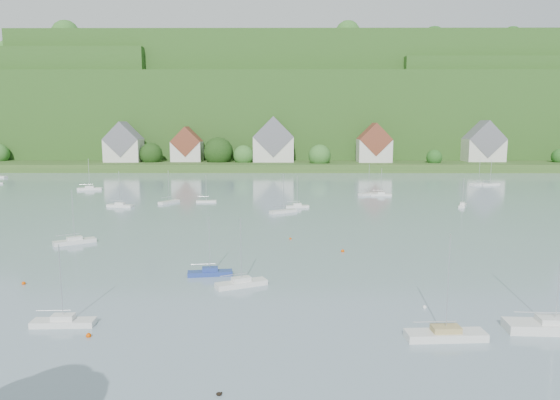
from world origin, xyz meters
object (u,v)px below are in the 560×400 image
near_sailboat_1 (210,272)px  near_sailboat_4 (555,326)px  near_sailboat_3 (241,283)px  near_sailboat_2 (446,334)px  near_sailboat_6 (75,241)px  near_sailboat_0 (63,321)px

near_sailboat_1 → near_sailboat_4: near_sailboat_4 is taller
near_sailboat_1 → near_sailboat_4: (32.91, -17.01, 0.13)m
near_sailboat_1 → near_sailboat_3: near_sailboat_3 is taller
near_sailboat_2 → near_sailboat_6: (-45.83, 35.34, -0.03)m
near_sailboat_3 → near_sailboat_4: bearing=-49.1°
near_sailboat_0 → near_sailboat_1: (11.15, 15.90, -0.01)m
near_sailboat_4 → near_sailboat_1: bearing=155.6°
near_sailboat_1 → near_sailboat_3: (4.13, -4.27, 0.02)m
near_sailboat_3 → near_sailboat_4: size_ratio=0.69×
near_sailboat_2 → near_sailboat_0: bearing=172.1°
near_sailboat_0 → near_sailboat_1: 19.42m
near_sailboat_0 → near_sailboat_6: size_ratio=0.92×
near_sailboat_2 → near_sailboat_4: near_sailboat_4 is taller
near_sailboat_0 → near_sailboat_3: size_ratio=0.96×
near_sailboat_0 → near_sailboat_6: 34.67m
near_sailboat_1 → near_sailboat_0: bearing=-133.7°
near_sailboat_4 → near_sailboat_6: size_ratio=1.40×
near_sailboat_1 → near_sailboat_2: size_ratio=0.79×
near_sailboat_2 → near_sailboat_3: 23.53m
near_sailboat_1 → near_sailboat_3: size_ratio=0.92×
near_sailboat_2 → near_sailboat_4: bearing=6.1°
near_sailboat_4 → near_sailboat_6: near_sailboat_4 is taller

